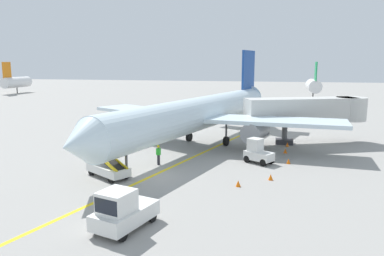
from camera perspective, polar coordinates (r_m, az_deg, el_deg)
ground_plane at (r=28.33m, az=-5.97°, el=-7.41°), size 300.00×300.00×0.00m
taxi_line_yellow at (r=32.58m, az=-0.89°, el=-5.02°), size 22.87×76.83×0.01m
airliner at (r=37.48m, az=1.40°, el=2.29°), size 27.78×34.67×10.10m
jet_bridge at (r=41.12m, az=18.32°, el=2.65°), size 12.93×7.21×4.85m
pushback_tug at (r=19.62m, az=-10.73°, el=-12.52°), size 2.83×3.99×2.20m
baggage_tug_near_wing at (r=32.08m, az=10.14°, el=-3.72°), size 2.72×2.38×2.10m
belt_loader_forward_hold at (r=28.50m, az=-13.03°, el=-5.88°), size 4.91×3.69×2.59m
ground_crew_marshaller at (r=31.11m, az=-5.22°, el=-4.06°), size 0.36×0.24×1.70m
ground_crew_wing_walker at (r=33.07m, az=-14.03°, el=-3.48°), size 0.36×0.24×1.70m
safety_cone_nose_left at (r=27.79m, az=12.10°, el=-7.46°), size 0.36×0.36×0.44m
safety_cone_nose_right at (r=36.21m, az=14.26°, el=-3.45°), size 0.36×0.36×0.44m
safety_cone_wingtip_left at (r=39.05m, az=14.56°, el=-2.49°), size 0.36×0.36×0.44m
safety_cone_wingtip_right at (r=26.01m, az=7.18°, el=-8.52°), size 0.36×0.36×0.44m
safety_cone_tail_area at (r=32.51m, az=14.73°, el=-5.00°), size 0.36×0.36×0.44m
distant_aircraft_far_left at (r=116.45m, az=-25.62°, el=6.47°), size 3.00×10.10×8.80m
distant_aircraft_mid_left at (r=93.54m, az=18.33°, el=6.31°), size 3.00×10.10×8.80m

